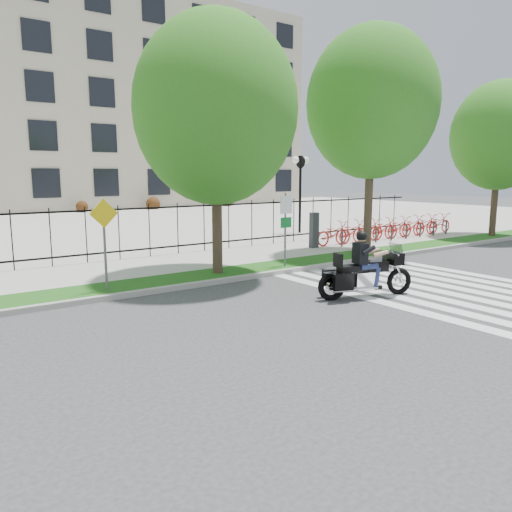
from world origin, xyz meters
TOP-DOWN VIEW (x-y plane):
  - ground at (0.00, 0.00)m, footprint 120.00×120.00m
  - curb at (0.00, 4.10)m, footprint 60.00×0.20m
  - grass_verge at (0.00, 4.95)m, footprint 60.00×1.50m
  - sidewalk at (0.00, 7.45)m, footprint 60.00×3.50m
  - plaza at (0.00, 25.00)m, footprint 80.00×34.00m
  - crosswalk_stripes at (4.83, 0.00)m, footprint 5.70×8.00m
  - iron_fence at (0.00, 9.20)m, footprint 30.00×0.06m
  - lamp_post_right at (10.00, 12.00)m, footprint 1.06×0.70m
  - street_tree_1 at (0.42, 4.95)m, footprint 5.05×5.05m
  - street_tree_2 at (7.46, 4.95)m, footprint 5.06×5.06m
  - street_tree_3 at (16.90, 4.95)m, footprint 4.69×4.69m
  - bike_share_station at (11.64, 7.20)m, footprint 10.08×0.89m
  - sign_pole_regulatory at (2.92, 4.58)m, footprint 0.50×0.09m
  - sign_pole_warning at (-3.33, 4.58)m, footprint 0.78×0.09m
  - motorcycle_rider at (2.25, 0.37)m, footprint 2.72×1.32m

SIDE VIEW (x-z plane):
  - ground at x=0.00m, z-range 0.00..0.00m
  - crosswalk_stripes at x=4.83m, z-range 0.00..0.01m
  - plaza at x=0.00m, z-range 0.00..0.10m
  - curb at x=0.00m, z-range 0.00..0.15m
  - grass_verge at x=0.00m, z-range 0.00..0.15m
  - sidewalk at x=0.00m, z-range 0.00..0.15m
  - bike_share_station at x=11.64m, z-range -0.07..1.43m
  - motorcycle_rider at x=2.25m, z-range -0.36..1.81m
  - iron_fence at x=0.00m, z-range 0.15..2.15m
  - sign_pole_regulatory at x=2.92m, z-range 0.49..2.99m
  - sign_pole_warning at x=-3.33m, z-range 0.50..2.99m
  - lamp_post_right at x=10.00m, z-range 1.08..5.33m
  - street_tree_3 at x=16.90m, z-range 1.29..8.99m
  - street_tree_1 at x=0.42m, z-range 1.22..9.20m
  - street_tree_2 at x=7.46m, z-range 1.60..10.33m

